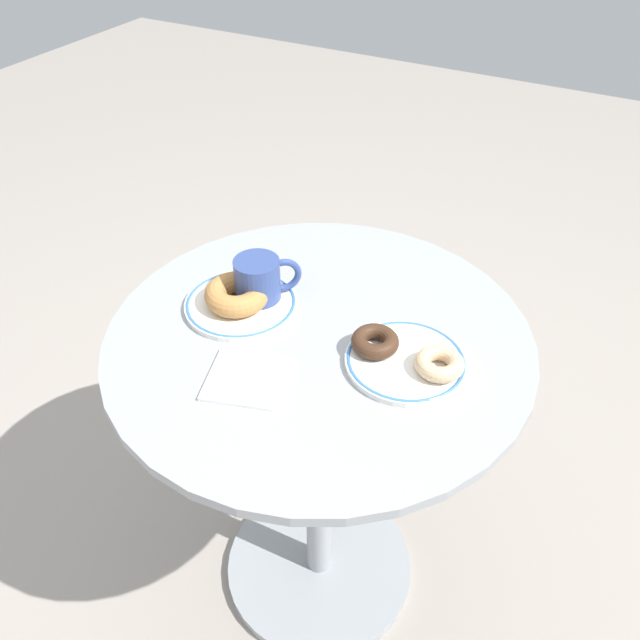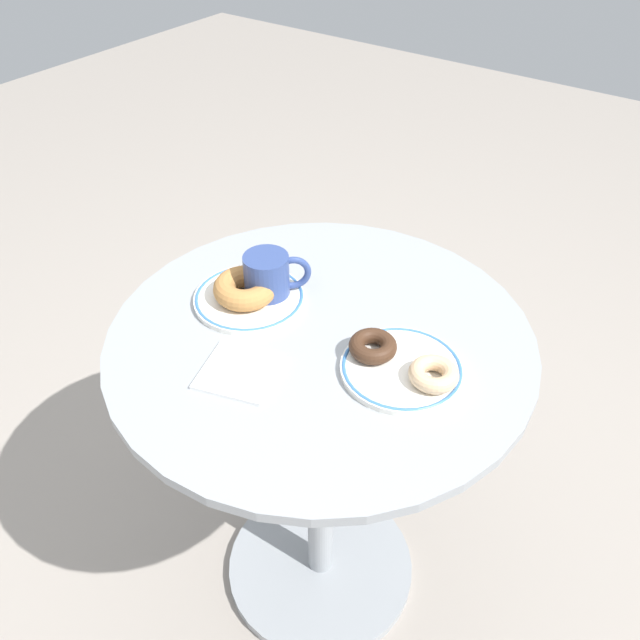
{
  "view_description": "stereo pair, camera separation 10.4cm",
  "coord_description": "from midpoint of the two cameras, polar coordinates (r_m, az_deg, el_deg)",
  "views": [
    {
      "loc": [
        0.39,
        -0.73,
        1.44
      ],
      "look_at": [
        0.01,
        -0.02,
        0.78
      ],
      "focal_mm": 36.79,
      "sensor_mm": 36.0,
      "label": 1
    },
    {
      "loc": [
        0.48,
        -0.68,
        1.44
      ],
      "look_at": [
        0.01,
        -0.02,
        0.78
      ],
      "focal_mm": 36.79,
      "sensor_mm": 36.0,
      "label": 2
    }
  ],
  "objects": [
    {
      "name": "cafe_table",
      "position": [
        1.28,
        -2.46,
        -10.25
      ],
      "size": [
        0.72,
        0.72,
        0.73
      ],
      "color": "#999EA3",
      "rests_on": "ground"
    },
    {
      "name": "plate_left",
      "position": [
        1.16,
        -9.56,
        1.23
      ],
      "size": [
        0.2,
        0.2,
        0.01
      ],
      "color": "white",
      "rests_on": "cafe_table"
    },
    {
      "name": "paper_napkin",
      "position": [
        1.02,
        -9.44,
        -5.18
      ],
      "size": [
        0.14,
        0.14,
        0.01
      ],
      "primitive_type": "cube",
      "rotation": [
        0.0,
        0.0,
        0.3
      ],
      "color": "white",
      "rests_on": "cafe_table"
    },
    {
      "name": "donut_old_fashioned",
      "position": [
        1.14,
        -9.86,
        2.13
      ],
      "size": [
        0.15,
        0.15,
        0.04
      ],
      "primitive_type": "torus",
      "rotation": [
        0.0,
        0.0,
        1.12
      ],
      "color": "#BC7F42",
      "rests_on": "plate_left"
    },
    {
      "name": "plate_right",
      "position": [
        1.04,
        4.63,
        -3.64
      ],
      "size": [
        0.19,
        0.19,
        0.01
      ],
      "color": "white",
      "rests_on": "cafe_table"
    },
    {
      "name": "ground_plane",
      "position": [
        1.67,
        -1.98,
        -20.99
      ],
      "size": [
        7.0,
        7.0,
        0.02
      ],
      "primitive_type": "cube",
      "color": "#9E9389"
    },
    {
      "name": "donut_glazed",
      "position": [
        1.01,
        7.42,
        -3.94
      ],
      "size": [
        0.09,
        0.09,
        0.03
      ],
      "primitive_type": "torus",
      "rotation": [
        0.0,
        0.0,
        4.57
      ],
      "color": "#E0B789",
      "rests_on": "plate_right"
    },
    {
      "name": "donut_chocolate",
      "position": [
        1.04,
        1.84,
        -2.14
      ],
      "size": [
        0.1,
        0.1,
        0.03
      ],
      "primitive_type": "torus",
      "rotation": [
        0.0,
        0.0,
        3.59
      ],
      "color": "#422819",
      "rests_on": "plate_right"
    },
    {
      "name": "coffee_mug",
      "position": [
        1.14,
        -7.87,
        3.29
      ],
      "size": [
        0.1,
        0.1,
        0.09
      ],
      "color": "#334784",
      "rests_on": "cafe_table"
    }
  ]
}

